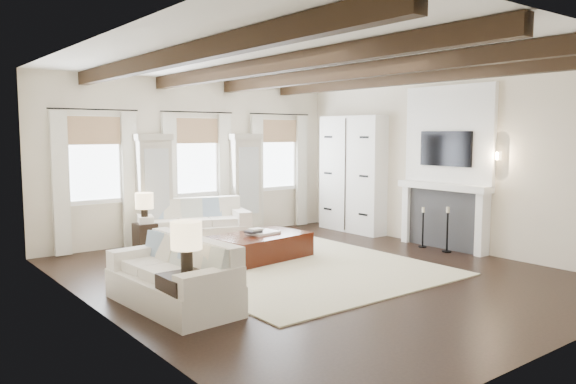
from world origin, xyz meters
TOP-DOWN VIEW (x-y plane):
  - ground at (0.00, 0.00)m, footprint 7.50×7.50m
  - room_shell at (0.75, 0.90)m, footprint 6.54×7.54m
  - area_rug at (0.02, 0.78)m, footprint 3.81×4.74m
  - sofa_back at (-0.41, 3.11)m, footprint 2.25×1.52m
  - sofa_left at (-2.39, -0.14)m, footprint 1.00×1.99m
  - ottoman at (-0.08, 1.36)m, footprint 1.71×1.19m
  - tray at (0.01, 1.38)m, footprint 0.54×0.44m
  - book_lower at (-0.21, 1.36)m, footprint 0.28×0.23m
  - book_upper at (-0.16, 1.37)m, footprint 0.24×0.20m
  - side_table_front at (-2.56, -0.75)m, footprint 0.54×0.54m
  - lamp_front at (-2.56, -0.75)m, footprint 0.35×0.35m
  - side_table_back at (-1.41, 3.04)m, footprint 0.35×0.35m
  - lamp_back at (-1.41, 3.04)m, footprint 0.32×0.32m
  - candlestick_near at (2.90, -0.25)m, footprint 0.17×0.17m
  - candlestick_far at (2.90, 0.29)m, footprint 0.15×0.15m

SIDE VIEW (x-z plane):
  - ground at x=0.00m, z-range 0.00..0.00m
  - area_rug at x=0.02m, z-range 0.00..0.02m
  - ottoman at x=-0.08m, z-range 0.00..0.42m
  - side_table_back at x=-1.41m, z-range 0.00..0.53m
  - side_table_front at x=-2.56m, z-range 0.00..0.54m
  - candlestick_far at x=2.90m, z-range -0.06..0.69m
  - candlestick_near at x=2.90m, z-range -0.07..0.75m
  - sofa_left at x=-2.39m, z-range -0.07..0.76m
  - sofa_back at x=-0.41m, z-range -0.08..0.80m
  - tray at x=0.01m, z-range 0.42..0.46m
  - book_lower at x=-0.21m, z-range 0.46..0.50m
  - book_upper at x=-0.16m, z-range 0.50..0.53m
  - lamp_back at x=-1.41m, z-range 0.63..1.18m
  - lamp_front at x=-2.56m, z-range 0.65..1.26m
  - room_shell at x=0.75m, z-range 0.28..3.50m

